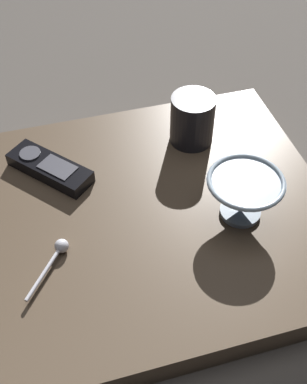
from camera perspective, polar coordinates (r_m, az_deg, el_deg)
name	(u,v)px	position (r m, az deg, el deg)	size (l,w,h in m)	color
ground_plane	(155,226)	(0.86, 0.16, -3.94)	(6.00, 6.00, 0.00)	#47423D
table	(155,217)	(0.84, 0.17, -2.88)	(0.53, 0.59, 0.05)	#4C3D2D
cereal_bowl	(243,195)	(0.79, 10.40, -0.35)	(0.12, 0.12, 0.08)	#8C9EAD
coffee_mug	(192,120)	(0.92, 4.52, 8.37)	(0.08, 0.08, 0.09)	black
teaspoon	(57,252)	(0.76, -11.10, -6.91)	(0.09, 0.08, 0.02)	silver
tv_remote_near	(50,168)	(0.89, -11.96, 2.77)	(0.15, 0.15, 0.03)	black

